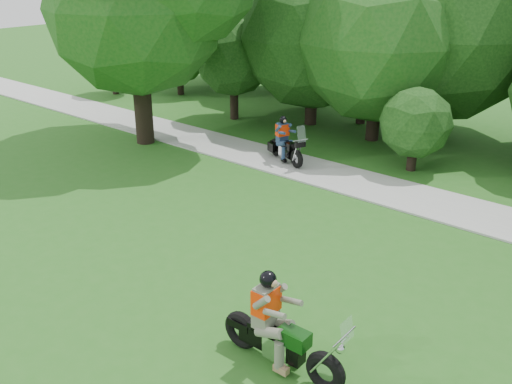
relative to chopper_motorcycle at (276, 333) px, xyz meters
The scene contains 4 objects.
ground 1.56m from the chopper_motorcycle, 160.32° to the left, with size 100.00×100.00×0.00m, color #26621C.
walkway 8.60m from the chopper_motorcycle, 98.91° to the left, with size 60.00×2.20×0.06m, color #A0A09B.
chopper_motorcycle is the anchor object (origin of this frame).
touring_motorcycle 10.66m from the chopper_motorcycle, 126.45° to the left, with size 1.98×1.17×1.58m.
Camera 1 is at (6.29, -6.96, 6.72)m, focal length 40.00 mm.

